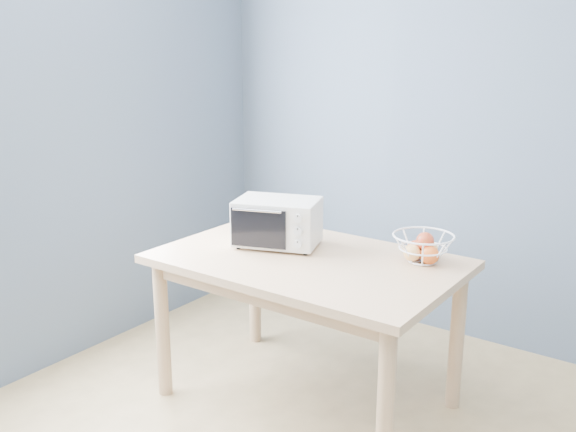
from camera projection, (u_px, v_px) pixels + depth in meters
The scene contains 4 objects.
room at pixel (285, 213), 1.68m from camera, with size 4.01×4.51×2.61m.
dining_table at pixel (307, 278), 3.06m from camera, with size 1.40×0.90×0.75m.
toaster_oven at pixel (274, 221), 3.19m from camera, with size 0.47×0.41×0.24m.
fruit_basket at pixel (423, 248), 2.96m from camera, with size 0.37×0.37×0.14m.
Camera 1 is at (0.95, -1.32, 1.73)m, focal length 40.00 mm.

